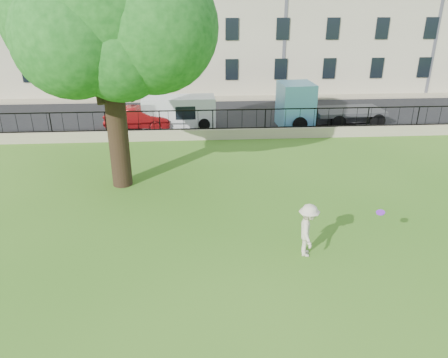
{
  "coord_description": "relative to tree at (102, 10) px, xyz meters",
  "views": [
    {
      "loc": [
        -0.96,
        -12.0,
        7.89
      ],
      "look_at": [
        0.07,
        3.5,
        1.15
      ],
      "focal_mm": 35.0,
      "sensor_mm": 36.0,
      "label": 1
    }
  ],
  "objects": [
    {
      "name": "tree",
      "position": [
        0.0,
        0.0,
        0.0
      ],
      "size": [
        8.47,
        6.68,
        10.72
      ],
      "color": "black",
      "rests_on": "ground"
    },
    {
      "name": "blue_truck",
      "position": [
        11.83,
        8.47,
        -5.84
      ],
      "size": [
        6.64,
        2.79,
        2.72
      ],
      "primitive_type": "cube",
      "rotation": [
        0.0,
        0.0,
        0.08
      ],
      "color": "#57A1CD",
      "rests_on": "street"
    },
    {
      "name": "iron_railing",
      "position": [
        4.38,
        6.07,
        -6.05
      ],
      "size": [
        50.0,
        0.05,
        1.13
      ],
      "color": "black",
      "rests_on": "retaining_wall"
    },
    {
      "name": "frisbee",
      "position": [
        9.08,
        -6.26,
        -5.66
      ],
      "size": [
        0.33,
        0.34,
        0.12
      ],
      "primitive_type": "cylinder",
      "rotation": [
        0.21,
        -0.14,
        -0.31
      ],
      "color": "purple"
    },
    {
      "name": "ground",
      "position": [
        4.38,
        -5.93,
        -7.2
      ],
      "size": [
        120.0,
        120.0,
        0.0
      ],
      "primitive_type": "plane",
      "color": "#346A19",
      "rests_on": "ground"
    },
    {
      "name": "street",
      "position": [
        4.38,
        10.77,
        -7.2
      ],
      "size": [
        60.0,
        9.0,
        0.01
      ],
      "primitive_type": "cube",
      "color": "black",
      "rests_on": "ground"
    },
    {
      "name": "red_sedan",
      "position": [
        -0.12,
        8.47,
        -6.54
      ],
      "size": [
        4.1,
        1.66,
        1.32
      ],
      "primitive_type": "imported",
      "rotation": [
        0.0,
        0.0,
        1.51
      ],
      "color": "maroon",
      "rests_on": "street"
    },
    {
      "name": "man",
      "position": [
        6.88,
        -6.09,
        -6.31
      ],
      "size": [
        0.84,
        1.24,
        1.78
      ],
      "primitive_type": "imported",
      "rotation": [
        0.0,
        0.0,
        1.41
      ],
      "color": "beige",
      "rests_on": "ground"
    },
    {
      "name": "sidewalk",
      "position": [
        4.38,
        15.97,
        -7.14
      ],
      "size": [
        60.0,
        1.4,
        0.12
      ],
      "primitive_type": "cube",
      "color": "gray",
      "rests_on": "ground"
    },
    {
      "name": "building_row",
      "position": [
        4.38,
        21.64,
        -0.29
      ],
      "size": [
        56.4,
        10.4,
        13.8
      ],
      "color": "beige",
      "rests_on": "ground"
    },
    {
      "name": "white_van",
      "position": [
        2.38,
        8.76,
        -6.27
      ],
      "size": [
        4.52,
        1.88,
        1.88
      ],
      "primitive_type": "cube",
      "rotation": [
        0.0,
        0.0,
        0.03
      ],
      "color": "silver",
      "rests_on": "street"
    },
    {
      "name": "retaining_wall",
      "position": [
        4.38,
        6.07,
        -6.9
      ],
      "size": [
        50.0,
        0.4,
        0.6
      ],
      "primitive_type": "cube",
      "color": "gray",
      "rests_on": "ground"
    }
  ]
}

